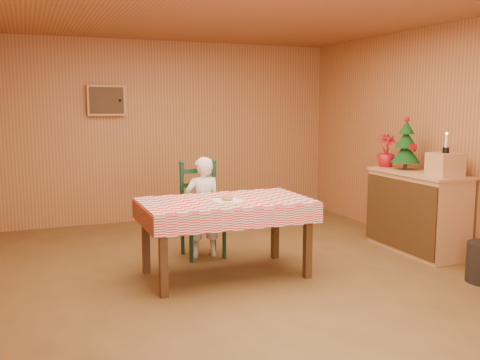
% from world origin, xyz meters
% --- Properties ---
extents(ground, '(6.00, 6.00, 0.00)m').
position_xyz_m(ground, '(0.00, 0.00, 0.00)').
color(ground, brown).
rests_on(ground, ground).
extents(cabin_walls, '(5.10, 6.05, 2.65)m').
position_xyz_m(cabin_walls, '(-0.00, 0.53, 1.83)').
color(cabin_walls, '#B57441').
rests_on(cabin_walls, ground).
extents(dining_table, '(1.66, 0.96, 0.77)m').
position_xyz_m(dining_table, '(-0.17, 0.16, 0.69)').
color(dining_table, '#472B13').
rests_on(dining_table, ground).
extents(ladder_chair, '(0.44, 0.40, 1.08)m').
position_xyz_m(ladder_chair, '(-0.17, 0.95, 0.50)').
color(ladder_chair, black).
rests_on(ladder_chair, ground).
extents(seated_child, '(0.41, 0.27, 1.12)m').
position_xyz_m(seated_child, '(-0.17, 0.89, 0.56)').
color(seated_child, white).
rests_on(seated_child, ground).
extents(napkin, '(0.28, 0.28, 0.00)m').
position_xyz_m(napkin, '(-0.17, 0.11, 0.77)').
color(napkin, white).
rests_on(napkin, dining_table).
extents(donut, '(0.14, 0.14, 0.04)m').
position_xyz_m(donut, '(-0.17, 0.11, 0.79)').
color(donut, '#B37740').
rests_on(donut, napkin).
extents(shelf_unit, '(0.54, 1.24, 0.93)m').
position_xyz_m(shelf_unit, '(2.20, 0.19, 0.47)').
color(shelf_unit, tan).
rests_on(shelf_unit, ground).
extents(crate, '(0.32, 0.32, 0.25)m').
position_xyz_m(crate, '(2.21, -0.21, 1.06)').
color(crate, tan).
rests_on(crate, shelf_unit).
extents(christmas_tree, '(0.34, 0.34, 0.62)m').
position_xyz_m(christmas_tree, '(2.21, 0.44, 1.21)').
color(christmas_tree, '#472B13').
rests_on(christmas_tree, shelf_unit).
extents(flower_arrangement, '(0.27, 0.27, 0.40)m').
position_xyz_m(flower_arrangement, '(2.16, 0.74, 1.13)').
color(flower_arrangement, '#AA0F17').
rests_on(flower_arrangement, shelf_unit).
extents(candle_set, '(0.07, 0.07, 0.22)m').
position_xyz_m(candle_set, '(2.21, -0.21, 1.24)').
color(candle_set, black).
rests_on(candle_set, crate).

